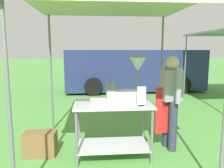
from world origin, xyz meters
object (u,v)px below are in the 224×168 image
(supply_crate, at_px, (40,144))
(menu_sign, at_px, (141,97))
(donut_cart, at_px, (113,119))
(van_navy, at_px, (134,69))
(stall_canopy, at_px, (113,6))
(donut_fryer, at_px, (128,83))
(donut_tray, at_px, (103,103))
(vendor, at_px, (171,98))

(supply_crate, bearing_deg, menu_sign, -12.21)
(donut_cart, xyz_separation_m, van_navy, (1.39, 5.90, 0.25))
(stall_canopy, relative_size, donut_fryer, 3.59)
(donut_tray, relative_size, vendor, 0.25)
(donut_tray, bearing_deg, van_navy, 75.36)
(stall_canopy, relative_size, vendor, 1.63)
(stall_canopy, height_order, vendor, stall_canopy)
(donut_fryer, bearing_deg, vendor, 10.74)
(vendor, xyz_separation_m, van_navy, (0.39, 5.67, -0.02))
(menu_sign, xyz_separation_m, vendor, (0.60, 0.43, -0.11))
(donut_tray, height_order, menu_sign, menu_sign)
(stall_canopy, xyz_separation_m, donut_tray, (-0.17, -0.17, -1.46))
(donut_tray, xyz_separation_m, menu_sign, (0.57, -0.13, 0.10))
(donut_fryer, xyz_separation_m, van_navy, (1.14, 5.81, -0.31))
(stall_canopy, xyz_separation_m, donut_fryer, (0.25, -0.01, -1.18))
(stall_canopy, relative_size, supply_crate, 5.03)
(supply_crate, bearing_deg, donut_tray, -12.01)
(menu_sign, height_order, vendor, vendor)
(donut_cart, bearing_deg, vendor, 13.03)
(menu_sign, bearing_deg, donut_cart, 153.71)
(stall_canopy, height_order, donut_tray, stall_canopy)
(vendor, bearing_deg, menu_sign, -144.19)
(donut_cart, bearing_deg, donut_fryer, 19.70)
(van_navy, bearing_deg, donut_tray, -104.64)
(vendor, relative_size, supply_crate, 3.08)
(donut_fryer, height_order, vendor, donut_fryer)
(stall_canopy, xyz_separation_m, van_navy, (1.39, 5.81, -1.49))
(stall_canopy, bearing_deg, menu_sign, -36.37)
(stall_canopy, bearing_deg, supply_crate, 177.84)
(donut_fryer, bearing_deg, van_navy, 78.86)
(donut_tray, height_order, supply_crate, donut_tray)
(donut_tray, height_order, van_navy, van_navy)
(supply_crate, bearing_deg, van_navy, 65.97)
(stall_canopy, distance_m, donut_tray, 1.48)
(vendor, bearing_deg, donut_tray, -165.42)
(donut_fryer, xyz_separation_m, vendor, (0.75, 0.14, -0.28))
(menu_sign, relative_size, supply_crate, 0.55)
(stall_canopy, xyz_separation_m, vendor, (1.00, 0.13, -1.46))
(donut_tray, distance_m, van_navy, 6.18)
(donut_tray, relative_size, van_navy, 0.07)
(stall_canopy, bearing_deg, vendor, 7.61)
(donut_cart, bearing_deg, stall_canopy, 90.00)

